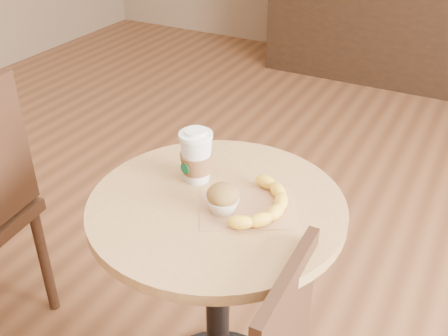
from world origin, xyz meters
name	(u,v)px	position (x,y,z in m)	size (l,w,h in m)	color
cafe_table	(217,269)	(0.00, 0.08, 0.52)	(0.67, 0.67, 0.75)	black
service_counter	(423,12)	(0.00, 3.18, 0.52)	(2.30, 0.65, 1.04)	black
kraft_bag	(248,208)	(0.08, 0.09, 0.75)	(0.24, 0.18, 0.00)	#AE7B54
coffee_cup	(196,158)	(-0.10, 0.15, 0.82)	(0.09, 0.09, 0.15)	silver
muffin	(223,198)	(0.03, 0.05, 0.79)	(0.08, 0.08, 0.07)	silver
banana	(264,204)	(0.12, 0.10, 0.77)	(0.14, 0.26, 0.03)	yellow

